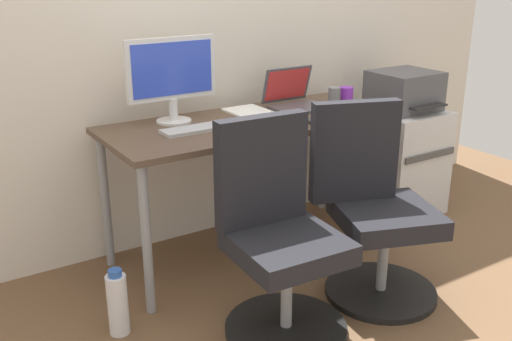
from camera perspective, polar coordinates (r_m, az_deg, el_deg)
ground_plane at (r=3.36m, az=-0.46°, el=-7.69°), size 5.28×5.28×0.00m
back_wall at (r=3.34m, az=-4.33°, el=15.40°), size 4.40×0.04×2.60m
desk at (r=3.11m, az=-0.50°, el=3.56°), size 1.55×0.64×0.76m
office_chair_left at (r=2.53m, az=2.17°, el=-6.67°), size 0.54×0.54×0.94m
office_chair_right at (r=2.85m, az=11.36°, el=-3.92°), size 0.56×0.56×0.94m
side_cabinet at (r=3.90m, az=13.64°, el=0.97°), size 0.46×0.50×0.67m
printer at (r=3.78m, az=14.20°, el=7.47°), size 0.38×0.40×0.24m
water_bottle_on_floor at (r=2.68m, az=-13.23°, el=-12.39°), size 0.09×0.09×0.31m
desktop_monitor at (r=3.02m, az=-8.15°, el=9.23°), size 0.48×0.18×0.43m
open_laptop at (r=3.35m, az=3.79°, el=7.00°), size 0.31×0.28×0.22m
keyboard_by_monitor at (r=2.90m, az=-5.87°, el=4.00°), size 0.34×0.12×0.02m
keyboard_by_laptop at (r=3.12m, az=7.73°, el=5.02°), size 0.34×0.12×0.02m
mouse_by_monitor at (r=2.97m, az=4.23°, el=4.55°), size 0.06×0.10×0.03m
mouse_by_laptop at (r=2.81m, az=-0.06°, el=3.76°), size 0.06×0.10×0.03m
coffee_mug at (r=3.51m, az=8.72°, el=7.24°), size 0.08×0.08×0.09m
pen_cup at (r=3.42m, az=7.57°, el=7.11°), size 0.07×0.07×0.10m
phone_near_monitor at (r=2.96m, az=0.26°, el=4.33°), size 0.07×0.14×0.01m
paper_pile at (r=3.22m, az=-0.51°, el=5.64°), size 0.21×0.30×0.01m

